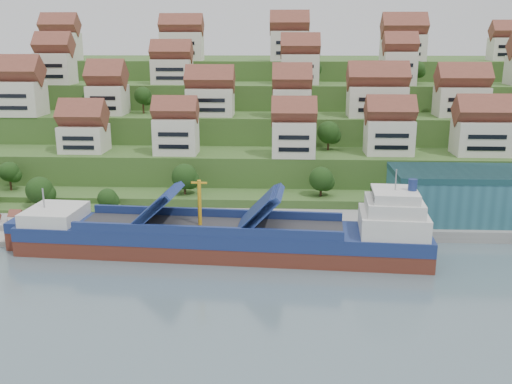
{
  "coord_description": "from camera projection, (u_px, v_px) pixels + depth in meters",
  "views": [
    {
      "loc": [
        -0.57,
        -95.76,
        37.44
      ],
      "look_at": [
        -5.64,
        14.0,
        8.0
      ],
      "focal_mm": 40.0,
      "sensor_mm": 36.0,
      "label": 1
    }
  ],
  "objects": [
    {
      "name": "ground",
      "position": [
        284.0,
        256.0,
        102.06
      ],
      "size": [
        300.0,
        300.0,
        0.0
      ],
      "primitive_type": "plane",
      "color": "slate",
      "rests_on": "ground"
    },
    {
      "name": "quay",
      "position": [
        383.0,
        225.0,
        115.36
      ],
      "size": [
        180.0,
        14.0,
        2.2
      ],
      "primitive_type": "cube",
      "color": "gray",
      "rests_on": "ground"
    },
    {
      "name": "hillside",
      "position": [
        284.0,
        119.0,
        199.22
      ],
      "size": [
        260.0,
        128.0,
        31.0
      ],
      "color": "#2D4C1E",
      "rests_on": "ground"
    },
    {
      "name": "hillside_village",
      "position": [
        297.0,
        89.0,
        154.67
      ],
      "size": [
        159.1,
        65.02,
        28.97
      ],
      "color": "beige",
      "rests_on": "ground"
    },
    {
      "name": "hillside_trees",
      "position": [
        230.0,
        130.0,
        139.73
      ],
      "size": [
        136.95,
        62.3,
        30.87
      ],
      "color": "#1E4015",
      "rests_on": "ground"
    },
    {
      "name": "flagpole",
      "position": [
        379.0,
        204.0,
        109.12
      ],
      "size": [
        1.28,
        0.16,
        8.0
      ],
      "color": "gray",
      "rests_on": "quay"
    },
    {
      "name": "cargo_ship",
      "position": [
        232.0,
        238.0,
        101.9
      ],
      "size": [
        73.82,
        16.38,
        16.18
      ],
      "rotation": [
        0.0,
        0.0,
        -0.07
      ],
      "color": "#59261B",
      "rests_on": "ground"
    }
  ]
}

